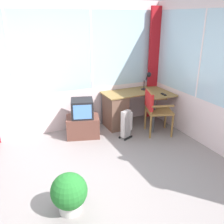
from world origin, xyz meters
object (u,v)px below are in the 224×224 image
object	(u,v)px
desk	(119,109)
space_heater	(127,124)
wooden_armchair	(154,106)
potted_plant	(69,193)
tv_on_stand	(83,120)
desk_lamp	(149,78)
tv_remote	(164,94)

from	to	relation	value
desk	space_heater	size ratio (longest dim) A/B	2.40
wooden_armchair	potted_plant	xyz separation A→B (m)	(-2.16, -1.44, -0.31)
tv_on_stand	space_heater	xyz separation A→B (m)	(0.76, -0.43, -0.05)
desk_lamp	tv_on_stand	bearing A→B (deg)	-176.14
desk_lamp	potted_plant	distance (m)	3.21
wooden_armchair	tv_on_stand	size ratio (longest dim) A/B	1.17
tv_remote	wooden_armchair	distance (m)	0.38
wooden_armchair	tv_on_stand	bearing A→B (deg)	160.27
desk	wooden_armchair	distance (m)	0.79
desk	wooden_armchair	size ratio (longest dim) A/B	1.51
tv_on_stand	potted_plant	bearing A→B (deg)	-113.10
desk_lamp	wooden_armchair	world-z (taller)	desk_lamp
desk_lamp	tv_remote	xyz separation A→B (m)	(0.09, -0.45, -0.25)
tv_on_stand	wooden_armchair	bearing A→B (deg)	-19.73
desk_lamp	tv_remote	size ratio (longest dim) A/B	2.68
desk	wooden_armchair	xyz separation A→B (m)	(0.49, -0.60, 0.18)
space_heater	potted_plant	bearing A→B (deg)	-136.72
tv_remote	space_heater	bearing A→B (deg)	-174.48
tv_remote	wooden_armchair	world-z (taller)	wooden_armchair
desk	desk_lamp	world-z (taller)	desk_lamp
desk_lamp	tv_remote	world-z (taller)	desk_lamp
desk	potted_plant	distance (m)	2.63
desk	wooden_armchair	bearing A→B (deg)	-50.64
wooden_armchair	potted_plant	distance (m)	2.61
desk	wooden_armchair	world-z (taller)	wooden_armchair
potted_plant	desk	bearing A→B (deg)	50.63
desk_lamp	tv_remote	bearing A→B (deg)	-78.67
tv_on_stand	desk_lamp	bearing A→B (deg)	3.86
space_heater	potted_plant	distance (m)	2.17
desk	space_heater	world-z (taller)	desk
tv_remote	space_heater	size ratio (longest dim) A/B	0.26
desk	space_heater	xyz separation A→B (m)	(-0.09, -0.54, -0.12)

